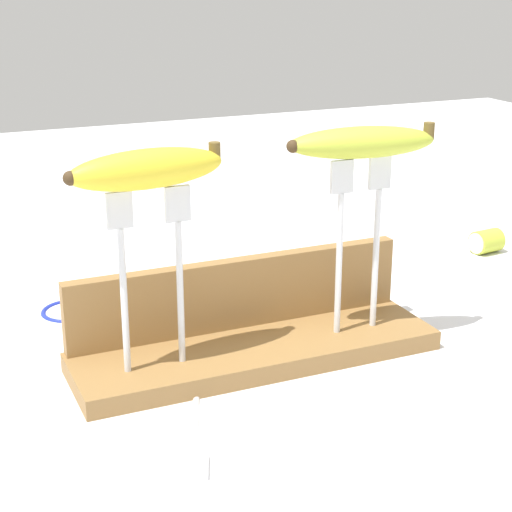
# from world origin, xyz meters

# --- Properties ---
(ground_plane) EXTENTS (3.00, 3.00, 0.00)m
(ground_plane) POSITION_xyz_m (0.00, 0.00, 0.00)
(ground_plane) COLOR silver
(wooden_board) EXTENTS (0.41, 0.12, 0.02)m
(wooden_board) POSITION_xyz_m (0.00, 0.00, 0.01)
(wooden_board) COLOR olive
(wooden_board) RESTS_ON ground
(board_backstop) EXTENTS (0.40, 0.02, 0.08)m
(board_backstop) POSITION_xyz_m (0.00, 0.05, 0.06)
(board_backstop) COLOR olive
(board_backstop) RESTS_ON wooden_board
(fork_stand_left) EXTENTS (0.08, 0.01, 0.19)m
(fork_stand_left) POSITION_xyz_m (-0.12, -0.01, 0.13)
(fork_stand_left) COLOR silver
(fork_stand_left) RESTS_ON wooden_board
(fork_stand_right) EXTENTS (0.07, 0.01, 0.20)m
(fork_stand_right) POSITION_xyz_m (0.12, -0.01, 0.14)
(fork_stand_right) COLOR silver
(fork_stand_right) RESTS_ON wooden_board
(banana_raised_left) EXTENTS (0.16, 0.06, 0.04)m
(banana_raised_left) POSITION_xyz_m (-0.12, -0.01, 0.23)
(banana_raised_left) COLOR yellow
(banana_raised_left) RESTS_ON fork_stand_left
(banana_raised_right) EXTENTS (0.17, 0.07, 0.04)m
(banana_raised_right) POSITION_xyz_m (0.12, -0.01, 0.24)
(banana_raised_right) COLOR #B2C138
(banana_raised_right) RESTS_ON fork_stand_right
(fork_fallen_near) EXTENTS (0.08, 0.16, 0.01)m
(fork_fallen_near) POSITION_xyz_m (-0.12, -0.14, 0.00)
(fork_fallen_near) COLOR silver
(fork_fallen_near) RESTS_ON ground
(banana_chunk_near) EXTENTS (0.05, 0.04, 0.04)m
(banana_chunk_near) POSITION_xyz_m (0.47, 0.20, 0.02)
(banana_chunk_near) COLOR #B2C138
(banana_chunk_near) RESTS_ON ground
(wire_coil) EXTENTS (0.08, 0.08, 0.01)m
(wire_coil) POSITION_xyz_m (-0.16, 0.22, 0.00)
(wire_coil) COLOR #1E2DA5
(wire_coil) RESTS_ON ground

